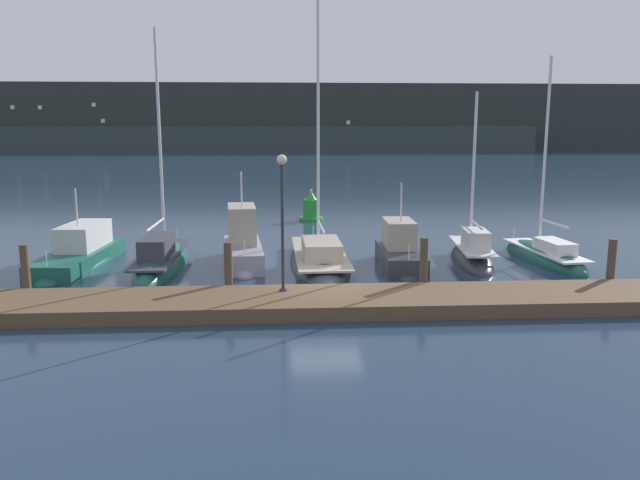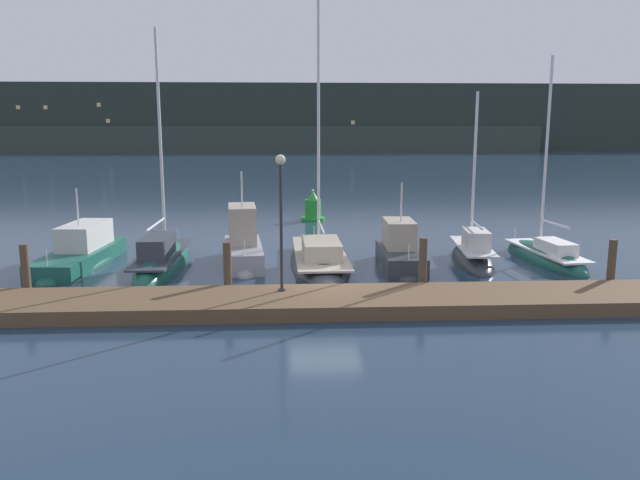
# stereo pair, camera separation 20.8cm
# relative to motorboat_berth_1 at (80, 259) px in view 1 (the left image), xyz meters

# --- Properties ---
(ground_plane) EXTENTS (400.00, 400.00, 0.00)m
(ground_plane) POSITION_rel_motorboat_berth_1_xyz_m (9.83, -4.75, -0.27)
(ground_plane) COLOR #1E3347
(dock) EXTENTS (28.11, 2.80, 0.45)m
(dock) POSITION_rel_motorboat_berth_1_xyz_m (9.83, -6.72, -0.04)
(dock) COLOR brown
(dock) RESTS_ON ground
(mooring_pile_0) EXTENTS (0.28, 0.28, 1.86)m
(mooring_pile_0) POSITION_rel_motorboat_berth_1_xyz_m (-0.13, -5.07, 0.66)
(mooring_pile_0) COLOR #4C3D2D
(mooring_pile_0) RESTS_ON ground
(mooring_pile_1) EXTENTS (0.28, 0.28, 1.86)m
(mooring_pile_1) POSITION_rel_motorboat_berth_1_xyz_m (6.51, -5.07, 0.66)
(mooring_pile_1) COLOR #4C3D2D
(mooring_pile_1) RESTS_ON ground
(mooring_pile_2) EXTENTS (0.28, 0.28, 1.94)m
(mooring_pile_2) POSITION_rel_motorboat_berth_1_xyz_m (13.15, -5.07, 0.70)
(mooring_pile_2) COLOR #4C3D2D
(mooring_pile_2) RESTS_ON ground
(mooring_pile_3) EXTENTS (0.28, 0.28, 1.81)m
(mooring_pile_3) POSITION_rel_motorboat_berth_1_xyz_m (19.79, -5.07, 0.64)
(mooring_pile_3) COLOR #4C3D2D
(mooring_pile_3) RESTS_ON ground
(motorboat_berth_1) EXTENTS (2.52, 7.01, 3.73)m
(motorboat_berth_1) POSITION_rel_motorboat_berth_1_xyz_m (0.00, 0.00, 0.00)
(motorboat_berth_1) COLOR #195647
(motorboat_berth_1) RESTS_ON ground
(sailboat_berth_2) EXTENTS (1.81, 7.52, 10.27)m
(sailboat_berth_2) POSITION_rel_motorboat_berth_1_xyz_m (3.45, -0.61, -0.13)
(sailboat_berth_2) COLOR #195647
(sailboat_berth_2) RESTS_ON ground
(motorboat_berth_3) EXTENTS (2.10, 5.35, 4.45)m
(motorboat_berth_3) POSITION_rel_motorboat_berth_1_xyz_m (6.68, -0.07, 0.17)
(motorboat_berth_3) COLOR gray
(motorboat_berth_3) RESTS_ON ground
(sailboat_berth_4) EXTENTS (2.59, 8.50, 11.86)m
(sailboat_berth_4) POSITION_rel_motorboat_berth_1_xyz_m (9.87, -0.27, -0.14)
(sailboat_berth_4) COLOR #2D3338
(sailboat_berth_4) RESTS_ON ground
(motorboat_berth_5) EXTENTS (1.86, 4.89, 3.89)m
(motorboat_berth_5) POSITION_rel_motorboat_berth_1_xyz_m (13.10, -1.07, 0.10)
(motorboat_berth_5) COLOR #2D3338
(motorboat_berth_5) RESTS_ON ground
(sailboat_berth_6) EXTENTS (2.09, 5.54, 7.66)m
(sailboat_berth_6) POSITION_rel_motorboat_berth_1_xyz_m (16.28, -0.48, -0.09)
(sailboat_berth_6) COLOR #2D3338
(sailboat_berth_6) RESTS_ON ground
(sailboat_berth_7) EXTENTS (2.16, 6.41, 9.21)m
(sailboat_berth_7) POSITION_rel_motorboat_berth_1_xyz_m (19.50, -0.33, -0.17)
(sailboat_berth_7) COLOR #195647
(sailboat_berth_7) RESTS_ON ground
(channel_buoy) EXTENTS (1.45, 1.45, 1.88)m
(channel_buoy) POSITION_rel_motorboat_berth_1_xyz_m (10.11, 11.74, 0.42)
(channel_buoy) COLOR green
(channel_buoy) RESTS_ON ground
(dock_lamppost) EXTENTS (0.32, 0.32, 4.36)m
(dock_lamppost) POSITION_rel_motorboat_berth_1_xyz_m (8.33, -6.12, 3.07)
(dock_lamppost) COLOR #2D2D33
(dock_lamppost) RESTS_ON dock
(hillside_backdrop) EXTENTS (240.00, 23.00, 14.19)m
(hillside_backdrop) POSITION_rel_motorboat_berth_1_xyz_m (7.25, 114.55, 6.28)
(hillside_backdrop) COLOR #28332D
(hillside_backdrop) RESTS_ON ground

